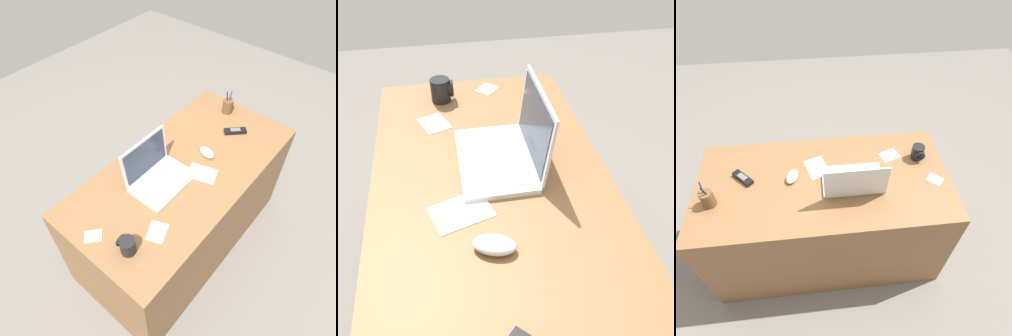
# 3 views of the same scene
# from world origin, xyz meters

# --- Properties ---
(ground_plane) EXTENTS (6.00, 6.00, 0.00)m
(ground_plane) POSITION_xyz_m (0.00, 0.00, 0.00)
(ground_plane) COLOR slate
(desk) EXTENTS (1.45, 0.71, 0.75)m
(desk) POSITION_xyz_m (0.00, 0.00, 0.37)
(desk) COLOR brown
(desk) RESTS_ON ground
(laptop) EXTENTS (0.34, 0.25, 0.24)m
(laptop) POSITION_xyz_m (-0.17, 0.06, 0.80)
(laptop) COLOR silver
(laptop) RESTS_ON desk
(computer_mouse) EXTENTS (0.10, 0.12, 0.04)m
(computer_mouse) POSITION_xyz_m (0.18, -0.03, 0.76)
(computer_mouse) COLOR silver
(computer_mouse) RESTS_ON desk
(coffee_mug_white) EXTENTS (0.07, 0.09, 0.09)m
(coffee_mug_white) POSITION_xyz_m (-0.58, -0.12, 0.79)
(coffee_mug_white) COLOR black
(coffee_mug_white) RESTS_ON desk
(paper_note_near_laptop) EXTENTS (0.14, 0.12, 0.00)m
(paper_note_near_laptop) POSITION_xyz_m (-0.42, -0.16, 0.75)
(paper_note_near_laptop) COLOR white
(paper_note_near_laptop) RESTS_ON desk
(paper_note_left) EXTENTS (0.16, 0.19, 0.00)m
(paper_note_left) POSITION_xyz_m (0.03, -0.10, 0.75)
(paper_note_left) COLOR white
(paper_note_left) RESTS_ON desk
(paper_note_right) EXTENTS (0.11, 0.10, 0.00)m
(paper_note_right) POSITION_xyz_m (-0.64, 0.07, 0.75)
(paper_note_right) COLOR white
(paper_note_right) RESTS_ON desk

